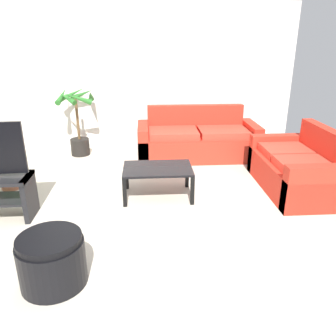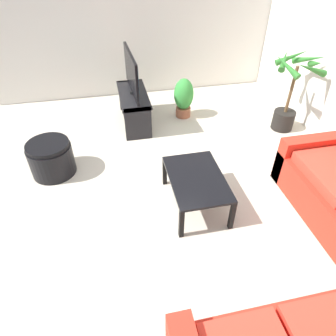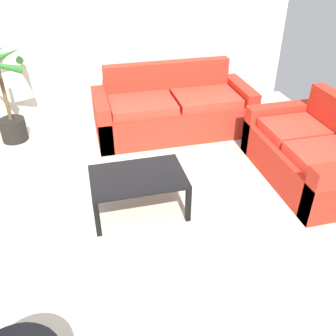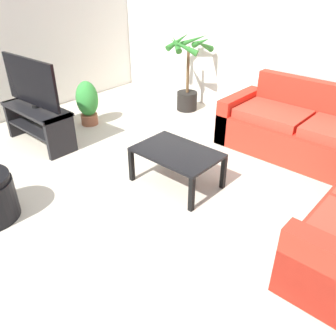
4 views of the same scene
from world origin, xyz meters
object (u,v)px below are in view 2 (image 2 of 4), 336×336
Objects in this scene: tv at (132,73)px; potted_plant_small at (184,97)px; tv_stand at (134,104)px; ottoman at (51,158)px; coffee_table at (197,181)px; potted_palm at (290,96)px.

potted_plant_small is at bearing 93.03° from tv.
tv_stand is 1.90× the size of ottoman.
coffee_table is at bearing 12.49° from tv.
coffee_table is 1.36× the size of potted_plant_small.
tv_stand is 2.14m from coffee_table.
coffee_table is at bearing 59.91° from ottoman.
tv_stand is at bearing -87.52° from tv.
potted_plant_small is at bearing 169.46° from coffee_table.
tv is (-0.00, 0.00, 0.53)m from tv_stand.
tv_stand is 0.86m from potted_plant_small.
tv_stand is 1.61× the size of potted_plant_small.
coffee_table is 1.99m from ottoman.
potted_palm is 2.15× the size of ottoman.
potted_palm is at bearing 126.01° from coffee_table.
potted_plant_small is (-2.13, 0.40, -0.01)m from coffee_table.
potted_palm reaches higher than tv.
ottoman is at bearing -48.91° from tv.
tv is at bearing 131.09° from ottoman.
potted_palm is at bearing 73.58° from tv.
coffee_table is 1.60× the size of ottoman.
coffee_table is 2.17m from potted_plant_small.
tv is at bearing -106.42° from potted_palm.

